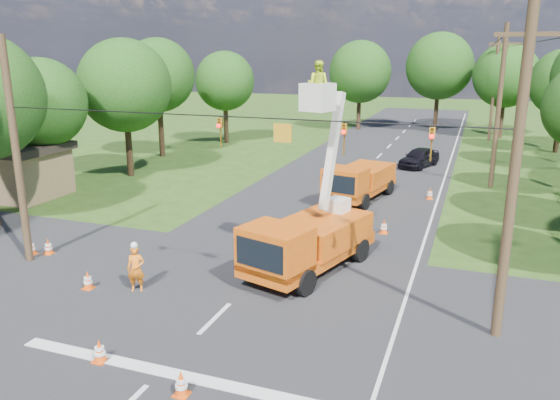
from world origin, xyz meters
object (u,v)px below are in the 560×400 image
at_px(tree_far_b, 439,66).
at_px(traffic_cone_7, 430,194).
at_px(distant_car, 419,157).
at_px(traffic_cone_5, 48,247).
at_px(traffic_cone_1, 181,384).
at_px(tree_left_d, 124,86).
at_px(traffic_cone_3, 384,227).
at_px(tree_far_c, 506,76).
at_px(pole_right_far, 494,87).
at_px(tree_far_a, 360,72).
at_px(pole_right_mid, 499,106).
at_px(pole_left, 16,153).
at_px(ground_worker, 136,269).
at_px(bucket_truck, 308,231).
at_px(traffic_cone_0, 100,351).
at_px(second_truck, 359,181).
at_px(traffic_cone_2, 323,237).
at_px(shed, 16,169).
at_px(tree_left_f, 225,81).
at_px(tree_left_c, 41,103).
at_px(traffic_cone_4, 88,280).
at_px(traffic_cone_6, 31,247).
at_px(pole_right_near, 514,172).
at_px(tree_left_e, 158,75).

bearing_deg(tree_far_b, traffic_cone_7, -85.86).
relative_size(distant_car, traffic_cone_5, 6.01).
distance_m(traffic_cone_1, tree_left_d, 26.99).
relative_size(traffic_cone_3, tree_far_c, 0.08).
bearing_deg(pole_right_far, tree_far_c, 63.43).
xyz_separation_m(traffic_cone_7, tree_far_a, (-10.13, 27.47, 5.83)).
bearing_deg(traffic_cone_1, pole_right_mid, 73.94).
bearing_deg(pole_left, distant_car, 62.28).
xyz_separation_m(ground_worker, pole_right_far, (12.10, 41.02, 4.24)).
distance_m(bucket_truck, traffic_cone_0, 8.97).
bearing_deg(second_truck, pole_right_far, 85.66).
relative_size(ground_worker, traffic_cone_0, 2.44).
xyz_separation_m(ground_worker, traffic_cone_1, (4.64, -4.90, -0.51)).
bearing_deg(pole_right_mid, ground_worker, -119.92).
height_order(traffic_cone_2, traffic_cone_3, same).
relative_size(traffic_cone_1, shed, 0.13).
height_order(second_truck, shed, shed).
bearing_deg(pole_right_mid, tree_left_f, 156.77).
height_order(distant_car, tree_far_c, tree_far_c).
bearing_deg(traffic_cone_3, shed, -178.87).
distance_m(pole_right_mid, tree_far_a, 26.69).
height_order(second_truck, pole_right_mid, pole_right_mid).
distance_m(traffic_cone_7, pole_right_far, 25.15).
height_order(second_truck, tree_far_c, tree_far_c).
distance_m(traffic_cone_0, shed, 20.98).
relative_size(bucket_truck, second_truck, 1.28).
bearing_deg(tree_far_c, pole_left, -114.34).
xyz_separation_m(tree_left_c, tree_left_d, (1.50, 6.00, 0.69)).
xyz_separation_m(second_truck, traffic_cone_1, (-0.22, -19.81, -0.81)).
bearing_deg(tree_far_a, traffic_cone_1, -82.96).
distance_m(traffic_cone_2, traffic_cone_4, 10.13).
bearing_deg(ground_worker, traffic_cone_6, 144.00).
xyz_separation_m(ground_worker, tree_far_c, (13.10, 43.02, 5.19)).
relative_size(traffic_cone_4, pole_right_mid, 0.07).
xyz_separation_m(traffic_cone_4, traffic_cone_7, (10.49, 17.02, 0.00)).
relative_size(ground_worker, traffic_cone_3, 2.44).
bearing_deg(tree_left_c, distant_car, 38.22).
bearing_deg(tree_left_c, traffic_cone_7, 16.80).
height_order(traffic_cone_3, shed, shed).
xyz_separation_m(bucket_truck, traffic_cone_3, (2.02, 5.63, -1.33)).
bearing_deg(traffic_cone_6, pole_right_mid, 46.62).
height_order(pole_left, tree_far_c, tree_far_c).
distance_m(distant_car, traffic_cone_6, 27.69).
xyz_separation_m(traffic_cone_0, pole_right_near, (10.37, 5.34, 4.75)).
height_order(traffic_cone_2, traffic_cone_6, same).
height_order(pole_right_near, pole_left, pole_right_near).
distance_m(traffic_cone_7, tree_left_d, 20.95).
bearing_deg(second_truck, shed, -151.84).
height_order(shed, tree_left_e, tree_left_e).
height_order(traffic_cone_2, pole_left, pole_left).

